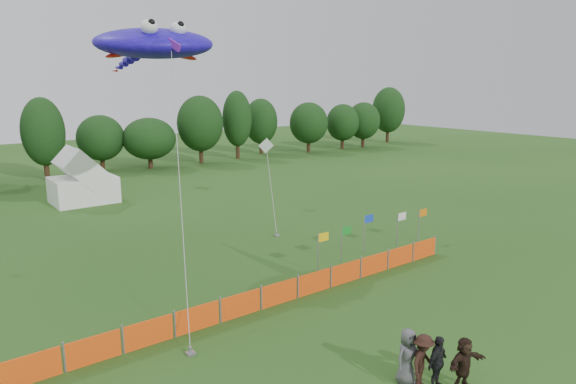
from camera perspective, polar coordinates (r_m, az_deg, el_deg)
ground at (r=18.63m, az=11.94°, el=-19.08°), size 160.00×160.00×0.00m
treeline at (r=57.07m, az=-23.19°, el=5.78°), size 104.57×8.78×8.36m
tent_right at (r=44.38m, az=-21.83°, el=1.10°), size 4.84×3.87×3.42m
barrier_fence at (r=22.92m, az=-0.98°, el=-11.17°), size 21.90×0.06×1.00m
flag_row at (r=29.18m, az=9.37°, el=-4.26°), size 8.73×0.77×2.20m
spectator_c at (r=17.61m, az=14.75°, el=-17.77°), size 1.33×1.01×1.83m
spectator_d at (r=17.71m, az=16.27°, el=-17.75°), size 1.10×0.60×1.79m
spectator_e at (r=17.74m, az=13.10°, el=-17.35°), size 0.92×0.61×1.87m
spectator_f at (r=18.02m, az=18.97°, el=-17.52°), size 1.63×0.66×1.71m
stingray_kite at (r=29.43m, az=-14.93°, el=15.57°), size 7.94×19.59×12.67m
small_kite_white at (r=37.99m, az=-2.16°, el=2.84°), size 5.25×7.86×5.32m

